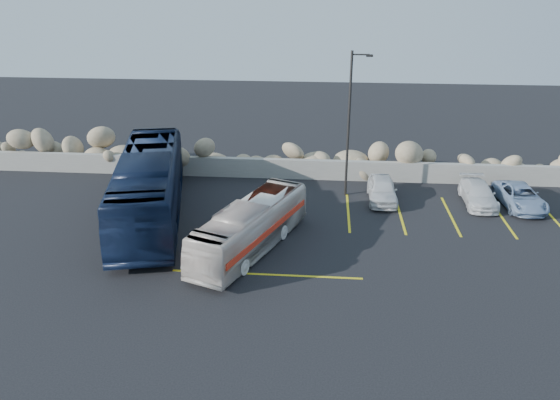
# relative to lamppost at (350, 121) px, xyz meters

# --- Properties ---
(ground) EXTENTS (90.00, 90.00, 0.00)m
(ground) POSITION_rel_lamppost_xyz_m (-2.56, -9.50, -4.30)
(ground) COLOR black
(ground) RESTS_ON ground
(seawall) EXTENTS (60.00, 0.40, 1.20)m
(seawall) POSITION_rel_lamppost_xyz_m (-2.56, 2.50, -3.70)
(seawall) COLOR gray
(seawall) RESTS_ON ground
(riprap_pile) EXTENTS (54.00, 2.80, 2.60)m
(riprap_pile) POSITION_rel_lamppost_xyz_m (-2.56, 3.70, -3.00)
(riprap_pile) COLOR #978363
(riprap_pile) RESTS_ON ground
(parking_lines) EXTENTS (18.16, 9.36, 0.01)m
(parking_lines) POSITION_rel_lamppost_xyz_m (2.09, -3.93, -4.29)
(parking_lines) COLOR yellow
(parking_lines) RESTS_ON ground
(lamppost) EXTENTS (1.14, 0.18, 8.00)m
(lamppost) POSITION_rel_lamppost_xyz_m (0.00, 0.00, 0.00)
(lamppost) COLOR #2A2725
(lamppost) RESTS_ON ground
(vintage_bus) EXTENTS (4.73, 8.24, 2.26)m
(vintage_bus) POSITION_rel_lamppost_xyz_m (-4.50, -7.08, -3.17)
(vintage_bus) COLOR silver
(vintage_bus) RESTS_ON ground
(tour_coach) EXTENTS (5.49, 12.61, 3.42)m
(tour_coach) POSITION_rel_lamppost_xyz_m (-10.11, -3.94, -2.59)
(tour_coach) COLOR #101C37
(tour_coach) RESTS_ON ground
(car_a) EXTENTS (1.55, 3.80, 1.29)m
(car_a) POSITION_rel_lamppost_xyz_m (1.93, -0.67, -3.65)
(car_a) COLOR silver
(car_a) RESTS_ON ground
(car_c) EXTENTS (1.62, 3.91, 1.13)m
(car_c) POSITION_rel_lamppost_xyz_m (7.11, -0.67, -3.73)
(car_c) COLOR silver
(car_c) RESTS_ON ground
(car_d) EXTENTS (2.16, 4.22, 1.14)m
(car_d) POSITION_rel_lamppost_xyz_m (9.25, -0.91, -3.72)
(car_d) COLOR #8AA3C4
(car_d) RESTS_ON ground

